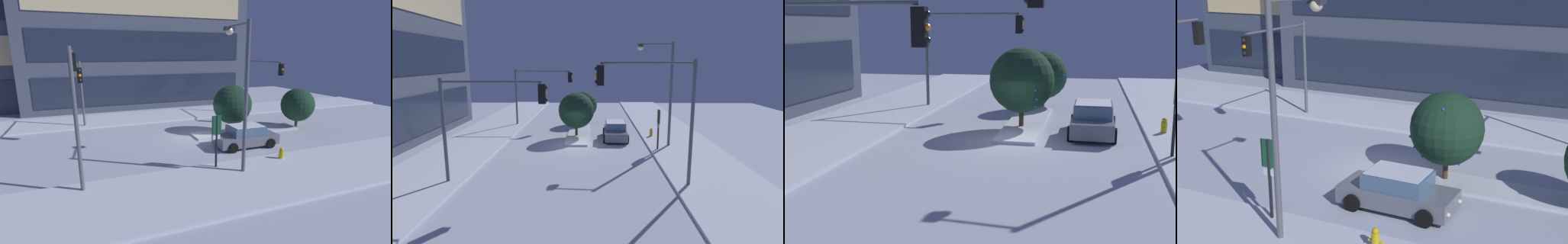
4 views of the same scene
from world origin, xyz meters
The scene contains 13 objects.
ground centered at (0.00, 0.00, 0.00)m, with size 52.00×52.00×0.00m, color silver.
curb_strip_near centered at (0.00, -8.14, 0.07)m, with size 52.00×5.20×0.14m, color silver.
curb_strip_far centered at (0.00, 8.14, 0.07)m, with size 52.00×5.20×0.14m, color silver.
median_strip centered at (4.19, -0.07, 0.07)m, with size 9.00×1.80×0.14m, color silver.
car_near centered at (2.23, -3.24, 0.71)m, with size 4.39×2.07×1.49m.
traffic_light_corner_far_left centered at (-7.93, 4.03, 3.99)m, with size 0.32×5.52×5.60m.
traffic_light_corner_far_right centered at (8.04, 3.92, 4.04)m, with size 0.32×5.78×5.65m.
traffic_light_corner_near_left centered at (-8.19, -4.43, 4.58)m, with size 0.32×4.98×6.54m.
street_lamp_arched centered at (-0.18, -6.43, 5.06)m, with size 0.56×2.64×7.80m.
fire_hydrant centered at (2.82, -6.33, 0.39)m, with size 0.48×0.26×0.81m.
parking_info_sign centered at (-1.34, -6.08, 1.94)m, with size 0.55×0.12×3.02m.
decorated_tree_median centered at (2.94, 0.05, 2.30)m, with size 3.03×3.03×3.82m.
decorated_tree_left_of_median centered at (8.93, -0.39, 1.96)m, with size 2.78×2.78×3.36m.
Camera 2 is at (-24.14, -1.39, 6.42)m, focal length 29.70 mm.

